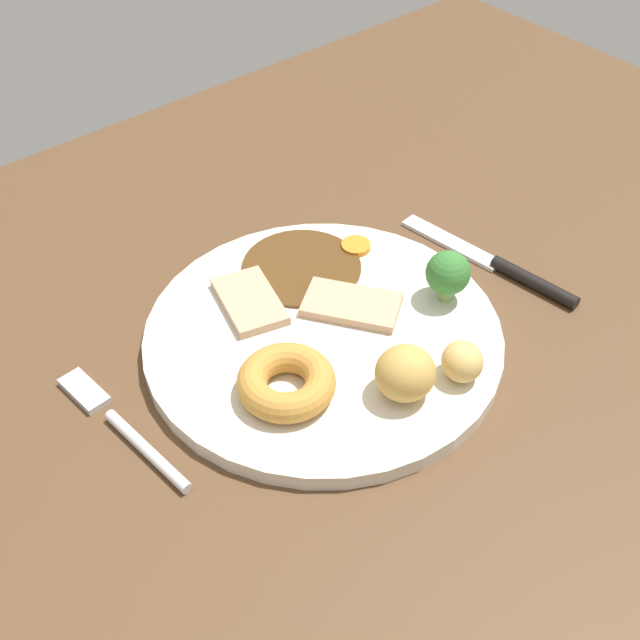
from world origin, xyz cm
name	(u,v)px	position (x,y,z in cm)	size (l,w,h in cm)	color
dining_table	(337,350)	(0.00, 0.00, 1.80)	(120.00, 84.00, 3.60)	brown
dinner_plate	(320,335)	(-1.60, 0.40, 4.30)	(29.27, 29.27, 1.40)	silver
gravy_pool	(301,267)	(2.09, 7.35, 5.15)	(10.55, 10.55, 0.30)	#563819
meat_slice_main	(352,305)	(2.01, 0.61, 5.40)	(7.92, 4.45, 0.80)	tan
meat_slice_under	(250,301)	(-4.24, 6.43, 5.40)	(7.33, 4.43, 0.80)	tan
yorkshire_pudding	(286,382)	(-8.00, -3.31, 6.16)	(7.50, 7.50, 2.33)	#C68938
roast_potato_left	(405,373)	(-1.20, -8.95, 7.10)	(4.63, 4.50, 4.20)	tan
roast_potato_right	(462,362)	(3.34, -10.52, 6.55)	(3.44, 3.17, 3.11)	#D8B260
carrot_coin_front	(356,246)	(7.66, 6.38, 5.27)	(2.66, 2.66, 0.53)	orange
broccoli_floret	(448,274)	(9.04, -3.42, 7.61)	(3.77, 3.77, 4.58)	#8CB766
fork	(120,425)	(-18.97, 2.87, 3.99)	(2.63, 15.32, 0.90)	silver
knife	(502,267)	(16.84, -3.22, 4.05)	(3.75, 18.54, 1.20)	black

